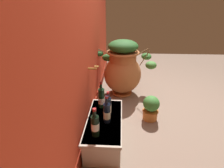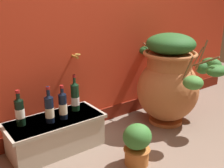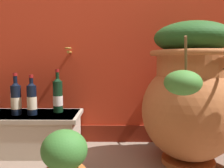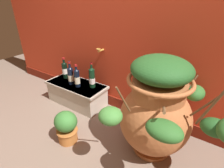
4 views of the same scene
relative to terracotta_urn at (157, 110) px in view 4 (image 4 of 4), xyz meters
name	(u,v)px [view 4 (image 4 of 4)]	position (x,y,z in m)	size (l,w,h in m)	color
ground_plane	(59,167)	(-0.62, -0.67, -0.48)	(7.00, 7.00, 0.00)	#7A6656
back_wall	(129,6)	(-0.62, 0.53, 0.81)	(4.40, 0.33, 2.60)	red
terracotta_urn	(157,110)	(0.00, 0.00, 0.00)	(0.95, 1.01, 0.97)	#B26638
stone_ledge	(77,92)	(-1.23, 0.21, -0.32)	(0.86, 0.40, 0.30)	beige
wine_bottle_left	(92,77)	(-0.99, 0.27, -0.04)	(0.08, 0.08, 0.35)	black
wine_bottle_middle	(71,75)	(-1.28, 0.18, -0.05)	(0.08, 0.08, 0.32)	black
wine_bottle_right	(65,69)	(-1.50, 0.27, -0.05)	(0.08, 0.08, 0.31)	black
wine_bottle_back	(77,78)	(-1.16, 0.17, -0.05)	(0.07, 0.07, 0.31)	black
potted_shrub	(66,126)	(-0.79, -0.39, -0.29)	(0.24, 0.22, 0.36)	#C17033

